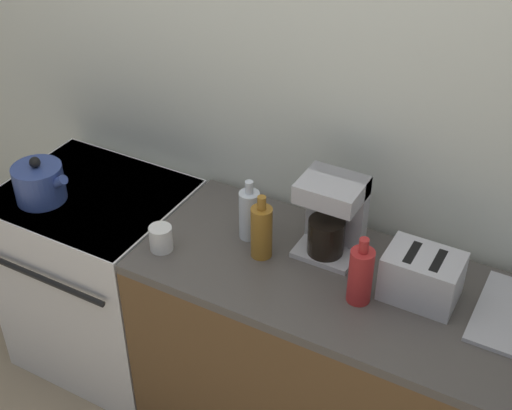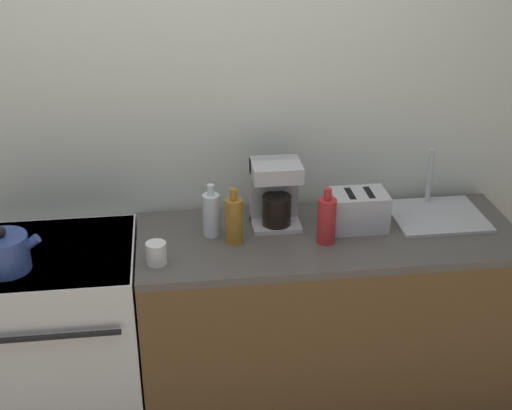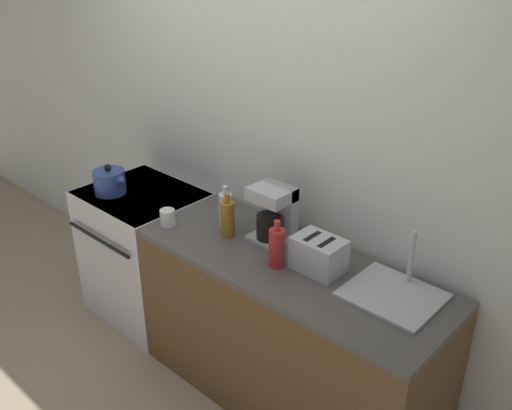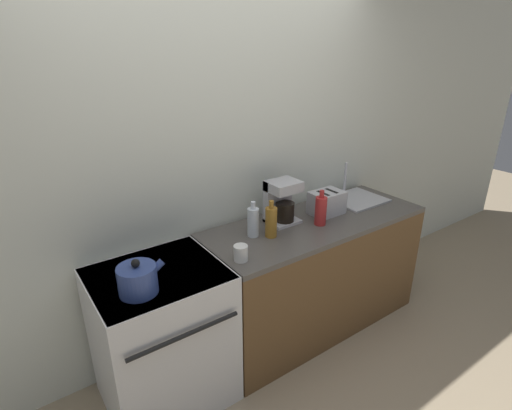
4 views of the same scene
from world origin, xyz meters
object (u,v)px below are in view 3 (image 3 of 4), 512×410
bottle_amber (228,218)px  stove (146,252)px  bottle_clear (226,209)px  coffee_maker (274,212)px  toaster (319,254)px  cup_white (168,218)px  bottle_red (277,247)px  kettle (110,182)px

bottle_amber → stove: bearing=179.5°
bottle_clear → coffee_maker: bearing=14.2°
coffee_maker → bottle_amber: 0.25m
toaster → cup_white: 0.92m
bottle_amber → bottle_red: bearing=-7.4°
toaster → bottle_amber: 0.57m
stove → bottle_clear: bottle_clear is taller
cup_white → toaster: bearing=13.1°
stove → bottle_red: bearing=-2.8°
stove → bottle_amber: (0.79, -0.01, 0.54)m
kettle → bottle_amber: (0.93, 0.11, 0.03)m
stove → toaster: toaster is taller
kettle → toaster: (1.49, 0.18, 0.01)m
toaster → coffee_maker: coffee_maker is taller
cup_white → coffee_maker: bearing=28.8°
toaster → bottle_clear: size_ratio=1.02×
bottle_clear → cup_white: (-0.24, -0.22, -0.05)m
coffee_maker → bottle_clear: 0.31m
stove → coffee_maker: size_ratio=2.91×
stove → bottle_clear: bearing=5.4°
bottle_clear → bottle_amber: 0.12m
kettle → bottle_clear: (0.84, 0.19, 0.02)m
stove → bottle_red: (1.18, -0.06, 0.54)m
coffee_maker → toaster: bearing=-13.2°
kettle → toaster: bearing=6.8°
toaster → bottle_amber: bottle_amber is taller
coffee_maker → cup_white: (-0.53, -0.29, -0.11)m
coffee_maker → cup_white: bearing=-151.2°
bottle_clear → cup_white: bottle_clear is taller
toaster → coffee_maker: size_ratio=0.80×
bottle_amber → cup_white: 0.37m
bottle_clear → stove: bearing=-174.6°
bottle_red → coffee_maker: bearing=134.0°
toaster → bottle_clear: (-0.65, 0.01, 0.02)m
kettle → cup_white: bearing=-2.9°
kettle → cup_white: kettle is taller
bottle_clear → kettle: bearing=-167.3°
bottle_amber → cup_white: bearing=-156.3°
stove → toaster: 1.45m
bottle_clear → bottle_amber: size_ratio=0.96×
bottle_red → kettle: bearing=-177.2°
bottle_amber → cup_white: (-0.33, -0.14, -0.06)m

